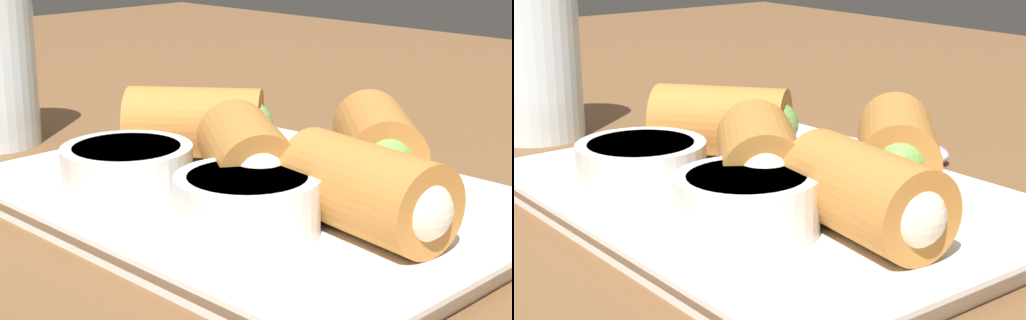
{
  "view_description": "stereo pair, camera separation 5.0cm",
  "coord_description": "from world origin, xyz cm",
  "views": [
    {
      "loc": [
        -35.97,
        35.25,
        18.78
      ],
      "look_at": [
        -3.39,
        2.9,
        5.31
      ],
      "focal_mm": 60.0,
      "sensor_mm": 36.0,
      "label": 1
    },
    {
      "loc": [
        -39.29,
        31.52,
        18.78
      ],
      "look_at": [
        -3.39,
        2.9,
        5.31
      ],
      "focal_mm": 60.0,
      "sensor_mm": 36.0,
      "label": 2
    }
  ],
  "objects": [
    {
      "name": "spoon",
      "position": [
        -0.28,
        -11.94,
        2.62
      ],
      "size": [
        16.68,
        3.26,
        1.37
      ],
      "color": "silver",
      "rests_on": "table_surface"
    },
    {
      "name": "serving_plate",
      "position": [
        -3.39,
        2.9,
        2.76
      ],
      "size": [
        30.75,
        21.9,
        1.5
      ],
      "color": "white",
      "rests_on": "table_surface"
    },
    {
      "name": "roll_front_right",
      "position": [
        -7.13,
        -3.41,
        5.77
      ],
      "size": [
        9.22,
        9.19,
        4.53
      ],
      "color": "#B77533",
      "rests_on": "serving_plate"
    },
    {
      "name": "roll_back_left",
      "position": [
        -3.86,
        3.95,
        5.77
      ],
      "size": [
        9.57,
        8.48,
        4.53
      ],
      "color": "#B77533",
      "rests_on": "serving_plate"
    },
    {
      "name": "roll_front_left",
      "position": [
        3.88,
        0.55,
        5.77
      ],
      "size": [
        9.45,
        8.86,
        4.53
      ],
      "color": "#B77533",
      "rests_on": "serving_plate"
    },
    {
      "name": "dipping_bowl_far",
      "position": [
        -7.76,
        7.83,
        5.11
      ],
      "size": [
        7.21,
        7.21,
        2.95
      ],
      "color": "silver",
      "rests_on": "serving_plate"
    },
    {
      "name": "table_surface",
      "position": [
        0.0,
        0.0,
        1.0
      ],
      "size": [
        180.0,
        140.0,
        2.0
      ],
      "color": "brown",
      "rests_on": "ground"
    },
    {
      "name": "roll_back_right",
      "position": [
        -12.34,
        3.91,
        5.77
      ],
      "size": [
        9.52,
        5.65,
        4.53
      ],
      "color": "#B77533",
      "rests_on": "serving_plate"
    },
    {
      "name": "dipping_bowl_near",
      "position": [
        0.7,
        8.76,
        5.11
      ],
      "size": [
        7.21,
        7.21,
        2.95
      ],
      "color": "silver",
      "rests_on": "serving_plate"
    }
  ]
}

